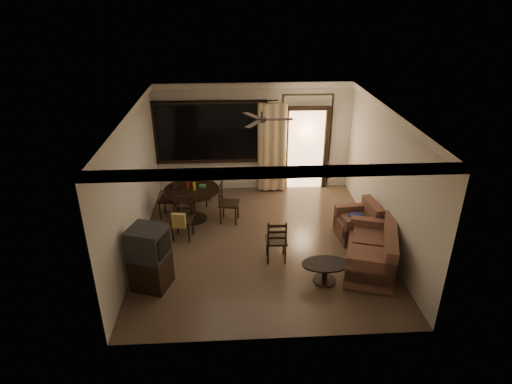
{
  "coord_description": "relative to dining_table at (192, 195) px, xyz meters",
  "views": [
    {
      "loc": [
        -0.57,
        -7.66,
        4.82
      ],
      "look_at": [
        -0.09,
        0.2,
        1.08
      ],
      "focal_mm": 30.0,
      "sensor_mm": 36.0,
      "label": 1
    }
  ],
  "objects": [
    {
      "name": "coffee_table",
      "position": [
        2.55,
        -2.49,
        -0.35
      ],
      "size": [
        0.87,
        0.52,
        0.38
      ],
      "rotation": [
        0.0,
        0.0,
        0.02
      ],
      "color": "black",
      "rests_on": "ground"
    },
    {
      "name": "sofa",
      "position": [
        3.54,
        -2.15,
        -0.27
      ],
      "size": [
        1.3,
        1.78,
        0.85
      ],
      "rotation": [
        0.0,
        0.0,
        -0.31
      ],
      "color": "#462720",
      "rests_on": "ground"
    },
    {
      "name": "room_shell",
      "position": [
        2.08,
        0.67,
        1.22
      ],
      "size": [
        5.5,
        6.7,
        5.5
      ],
      "color": "beige",
      "rests_on": "ground"
    },
    {
      "name": "dining_chair_north",
      "position": [
        0.14,
        0.77,
        -0.33
      ],
      "size": [
        0.49,
        0.49,
        0.95
      ],
      "rotation": [
        0.0,
        0.0,
        2.96
      ],
      "color": "black",
      "rests_on": "ground"
    },
    {
      "name": "dining_table",
      "position": [
        0.0,
        0.0,
        0.0
      ],
      "size": [
        1.23,
        1.23,
        0.99
      ],
      "rotation": [
        0.0,
        0.0,
        -0.18
      ],
      "color": "black",
      "rests_on": "ground"
    },
    {
      "name": "tv_cabinet",
      "position": [
        -0.55,
        -2.43,
        -0.02
      ],
      "size": [
        0.76,
        0.72,
        1.18
      ],
      "rotation": [
        0.0,
        0.0,
        -0.32
      ],
      "color": "black",
      "rests_on": "ground"
    },
    {
      "name": "ground",
      "position": [
        1.49,
        -1.1,
        -0.61
      ],
      "size": [
        5.5,
        5.5,
        0.0
      ],
      "primitive_type": "plane",
      "color": "#7F6651",
      "rests_on": "ground"
    },
    {
      "name": "side_chair",
      "position": [
        1.74,
        -1.76,
        -0.33
      ],
      "size": [
        0.42,
        0.42,
        0.93
      ],
      "rotation": [
        0.0,
        0.0,
        3.12
      ],
      "color": "black",
      "rests_on": "ground"
    },
    {
      "name": "dining_chair_east",
      "position": [
        0.82,
        -0.15,
        -0.33
      ],
      "size": [
        0.49,
        0.49,
        0.95
      ],
      "rotation": [
        0.0,
        0.0,
        1.39
      ],
      "color": "black",
      "rests_on": "ground"
    },
    {
      "name": "dining_chair_south",
      "position": [
        -0.15,
        -0.84,
        -0.3
      ],
      "size": [
        0.49,
        0.53,
        0.95
      ],
      "rotation": [
        0.0,
        0.0,
        -0.18
      ],
      "color": "black",
      "rests_on": "ground"
    },
    {
      "name": "dining_chair_west",
      "position": [
        -0.55,
        0.15,
        -0.33
      ],
      "size": [
        0.49,
        0.49,
        0.95
      ],
      "rotation": [
        0.0,
        0.0,
        -1.75
      ],
      "color": "black",
      "rests_on": "ground"
    },
    {
      "name": "armchair",
      "position": [
        3.59,
        -1.01,
        -0.28
      ],
      "size": [
        0.85,
        0.85,
        0.79
      ],
      "rotation": [
        0.0,
        0.0,
        0.09
      ],
      "color": "#462720",
      "rests_on": "ground"
    }
  ]
}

